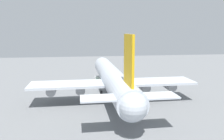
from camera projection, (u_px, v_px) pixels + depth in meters
ground_plane at (112, 99)px, 73.81m from camera, size 250.38×250.38×0.00m
cargo_airplane at (112, 78)px, 72.59m from camera, size 62.60×50.08×20.97m
cargo_loader at (97, 80)px, 97.44m from camera, size 4.98×3.05×2.45m
safety_cone_nose at (95, 80)px, 100.69m from camera, size 0.49×0.49×0.70m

